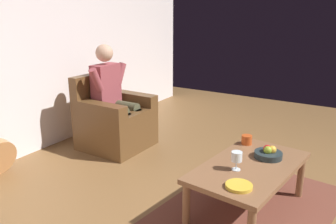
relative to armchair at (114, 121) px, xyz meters
The scene contains 10 objects.
ground_plane 2.46m from the armchair, 79.73° to the left, with size 7.42×7.42×0.00m, color brown.
wall_back 1.32m from the armchair, 58.82° to the right, with size 6.00×0.06×2.68m, color silver.
rug 1.98m from the armchair, 73.88° to the left, with size 1.82×1.23×0.01m, color brown.
armchair is the anchor object (origin of this frame).
person_seated 0.34m from the armchair, 89.06° to the left, with size 0.61×0.54×1.24m.
coffee_table 1.96m from the armchair, 73.88° to the left, with size 1.18×0.75×0.42m.
wine_glass_near 1.96m from the armchair, 69.26° to the left, with size 0.09×0.09×0.15m.
fruit_bowl 2.00m from the armchair, 80.66° to the left, with size 0.23×0.23×0.11m.
decorative_dish 2.16m from the armchair, 64.03° to the left, with size 0.19×0.19×0.02m, color gold.
candle_jar 1.72m from the armchair, 85.80° to the left, with size 0.10×0.10×0.08m, color #B6471B.
Camera 1 is at (2.65, 0.26, 1.64)m, focal length 37.21 mm.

